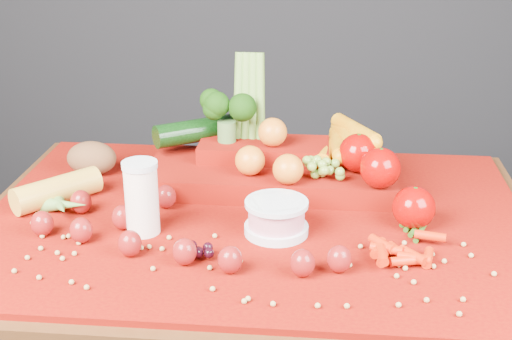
# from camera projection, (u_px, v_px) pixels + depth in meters

# --- Properties ---
(table) EXTENTS (1.10, 0.80, 0.75)m
(table) POSITION_uv_depth(u_px,v_px,m) (255.00, 264.00, 1.43)
(table) COLOR #371D0C
(table) RESTS_ON ground
(red_cloth) EXTENTS (1.05, 0.75, 0.01)m
(red_cloth) POSITION_uv_depth(u_px,v_px,m) (255.00, 218.00, 1.39)
(red_cloth) COLOR #731003
(red_cloth) RESTS_ON table
(milk_glass) EXTENTS (0.06, 0.06, 0.14)m
(milk_glass) POSITION_uv_depth(u_px,v_px,m) (141.00, 195.00, 1.30)
(milk_glass) COLOR white
(milk_glass) RESTS_ON red_cloth
(yogurt_bowl) EXTENTS (0.12, 0.12, 0.06)m
(yogurt_bowl) POSITION_uv_depth(u_px,v_px,m) (276.00, 216.00, 1.31)
(yogurt_bowl) COLOR silver
(yogurt_bowl) RESTS_ON red_cloth
(strawberry_scatter) EXTENTS (0.58, 0.28, 0.05)m
(strawberry_scatter) POSITION_uv_depth(u_px,v_px,m) (164.00, 232.00, 1.27)
(strawberry_scatter) COLOR maroon
(strawberry_scatter) RESTS_ON red_cloth
(dark_grape_cluster) EXTENTS (0.06, 0.05, 0.03)m
(dark_grape_cluster) POSITION_uv_depth(u_px,v_px,m) (197.00, 253.00, 1.22)
(dark_grape_cluster) COLOR black
(dark_grape_cluster) RESTS_ON red_cloth
(soybean_scatter) EXTENTS (0.84, 0.24, 0.01)m
(soybean_scatter) POSITION_uv_depth(u_px,v_px,m) (243.00, 265.00, 1.20)
(soybean_scatter) COLOR tan
(soybean_scatter) RESTS_ON red_cloth
(corn_ear) EXTENTS (0.25, 0.26, 0.06)m
(corn_ear) POSITION_uv_depth(u_px,v_px,m) (59.00, 200.00, 1.40)
(corn_ear) COLOR gold
(corn_ear) RESTS_ON red_cloth
(potato) EXTENTS (0.11, 0.08, 0.08)m
(potato) POSITION_uv_depth(u_px,v_px,m) (92.00, 158.00, 1.57)
(potato) COLOR #54321F
(potato) RESTS_ON red_cloth
(baby_carrot_pile) EXTENTS (0.17, 0.17, 0.03)m
(baby_carrot_pile) POSITION_uv_depth(u_px,v_px,m) (407.00, 247.00, 1.23)
(baby_carrot_pile) COLOR red
(baby_carrot_pile) RESTS_ON red_cloth
(green_bean_pile) EXTENTS (0.14, 0.12, 0.01)m
(green_bean_pile) POSITION_uv_depth(u_px,v_px,m) (420.00, 222.00, 1.35)
(green_bean_pile) COLOR #265212
(green_bean_pile) RESTS_ON red_cloth
(produce_mound) EXTENTS (0.59, 0.38, 0.27)m
(produce_mound) POSITION_uv_depth(u_px,v_px,m) (284.00, 160.00, 1.50)
(produce_mound) COLOR #731003
(produce_mound) RESTS_ON red_cloth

